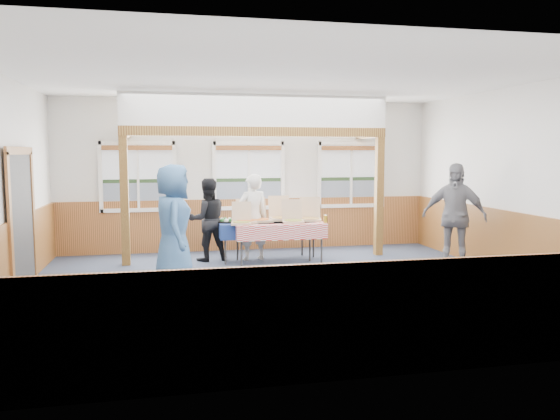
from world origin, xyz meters
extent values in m
plane|color=#272D40|center=(0.00, 0.00, 0.00)|extent=(8.00, 8.00, 0.00)
plane|color=white|center=(0.00, 0.00, 3.20)|extent=(8.00, 8.00, 0.00)
plane|color=silver|center=(0.00, 3.50, 1.60)|extent=(8.00, 0.00, 8.00)
plane|color=silver|center=(0.00, -3.50, 1.60)|extent=(8.00, 0.00, 8.00)
plane|color=silver|center=(4.00, 0.00, 1.60)|extent=(0.00, 8.00, 8.00)
cube|color=brown|center=(0.00, 3.48, 0.55)|extent=(7.98, 0.05, 1.10)
cube|color=brown|center=(0.00, -3.48, 0.55)|extent=(7.98, 0.05, 1.10)
cube|color=brown|center=(-3.98, 0.00, 0.55)|extent=(0.05, 6.98, 1.10)
cube|color=brown|center=(3.98, 0.00, 0.55)|extent=(0.05, 6.98, 1.10)
cube|color=#323232|center=(-3.96, 0.90, 1.05)|extent=(0.06, 1.30, 2.10)
cube|color=white|center=(-2.30, 3.44, 0.91)|extent=(1.52, 0.05, 0.08)
cube|color=white|center=(-2.30, 3.44, 2.29)|extent=(1.52, 0.05, 0.08)
cube|color=white|center=(-3.04, 3.44, 1.60)|extent=(0.08, 0.05, 1.46)
cube|color=white|center=(-1.56, 3.44, 1.60)|extent=(0.08, 0.05, 1.46)
cube|color=white|center=(-2.30, 3.44, 1.60)|extent=(0.05, 0.05, 1.30)
cube|color=slate|center=(-2.30, 3.48, 1.21)|extent=(1.40, 0.02, 0.52)
cube|color=#233C1E|center=(-2.30, 3.48, 1.51)|extent=(1.40, 0.02, 0.08)
cube|color=silver|center=(-2.30, 3.48, 1.90)|extent=(1.40, 0.02, 0.70)
cube|color=brown|center=(-2.30, 3.42, 2.19)|extent=(1.40, 0.07, 0.10)
cube|color=white|center=(0.00, 3.44, 0.91)|extent=(1.52, 0.05, 0.08)
cube|color=white|center=(0.00, 3.44, 2.29)|extent=(1.52, 0.05, 0.08)
cube|color=white|center=(-0.74, 3.44, 1.60)|extent=(0.08, 0.05, 1.46)
cube|color=white|center=(0.74, 3.44, 1.60)|extent=(0.08, 0.05, 1.46)
cube|color=white|center=(0.00, 3.44, 1.60)|extent=(0.05, 0.05, 1.30)
cube|color=slate|center=(0.00, 3.48, 1.21)|extent=(1.40, 0.02, 0.52)
cube|color=#233C1E|center=(0.00, 3.48, 1.51)|extent=(1.40, 0.02, 0.08)
cube|color=silver|center=(0.00, 3.48, 1.90)|extent=(1.40, 0.02, 0.70)
cube|color=brown|center=(0.00, 3.42, 2.19)|extent=(1.40, 0.07, 0.10)
cube|color=white|center=(2.30, 3.44, 0.91)|extent=(1.52, 0.05, 0.08)
cube|color=white|center=(2.30, 3.44, 2.29)|extent=(1.52, 0.05, 0.08)
cube|color=white|center=(1.56, 3.44, 1.60)|extent=(0.08, 0.05, 1.46)
cube|color=white|center=(3.04, 3.44, 1.60)|extent=(0.08, 0.05, 1.46)
cube|color=white|center=(2.30, 3.44, 1.60)|extent=(0.05, 0.05, 1.30)
cube|color=slate|center=(2.30, 3.48, 1.21)|extent=(1.40, 0.02, 0.52)
cube|color=#233C1E|center=(2.30, 3.48, 1.51)|extent=(1.40, 0.02, 0.08)
cube|color=silver|center=(2.30, 3.48, 1.90)|extent=(1.40, 0.02, 0.70)
cube|color=brown|center=(2.30, 3.42, 2.19)|extent=(1.40, 0.07, 0.10)
cube|color=#532D12|center=(-2.50, 2.30, 1.20)|extent=(0.15, 0.15, 2.40)
cube|color=#532D12|center=(2.50, 2.30, 1.20)|extent=(0.15, 0.15, 2.40)
cube|color=#532D12|center=(0.00, 2.30, 2.49)|extent=(5.15, 0.18, 0.18)
cylinder|color=#323232|center=(-0.68, 1.95, 0.36)|extent=(0.04, 0.04, 0.73)
cylinder|color=#323232|center=(-0.68, 2.56, 0.36)|extent=(0.04, 0.04, 0.73)
cylinder|color=#323232|center=(0.95, 1.95, 0.36)|extent=(0.04, 0.04, 0.73)
cylinder|color=#323232|center=(0.95, 2.56, 0.36)|extent=(0.04, 0.04, 0.73)
cube|color=#323232|center=(0.14, 2.25, 0.73)|extent=(1.82, 0.92, 0.03)
cube|color=navy|center=(0.14, 2.25, 0.75)|extent=(1.89, 0.98, 0.01)
cube|color=navy|center=(0.14, 1.86, 0.61)|extent=(1.81, 0.20, 0.28)
cube|color=navy|center=(0.14, 2.65, 0.61)|extent=(1.81, 0.20, 0.28)
cylinder|color=#323232|center=(-0.40, 1.76, 0.36)|extent=(0.04, 0.04, 0.73)
cylinder|color=#323232|center=(-0.40, 2.33, 0.36)|extent=(0.04, 0.04, 0.73)
cylinder|color=#323232|center=(1.13, 1.76, 0.36)|extent=(0.04, 0.04, 0.73)
cylinder|color=#323232|center=(1.13, 2.33, 0.36)|extent=(0.04, 0.04, 0.73)
cube|color=#323232|center=(0.36, 2.04, 0.73)|extent=(1.80, 1.29, 0.03)
cube|color=red|center=(0.36, 2.04, 0.75)|extent=(1.87, 1.37, 0.01)
cube|color=red|center=(0.36, 1.67, 0.61)|extent=(1.58, 0.69, 0.28)
cube|color=red|center=(0.36, 2.42, 0.61)|extent=(1.58, 0.69, 0.28)
cube|color=tan|center=(-0.26, 2.10, 0.78)|extent=(0.46, 0.46, 0.05)
cylinder|color=gold|center=(-0.26, 2.10, 0.81)|extent=(0.40, 0.40, 0.01)
cube|color=tan|center=(-0.23, 2.34, 1.00)|extent=(0.41, 0.16, 0.40)
cube|color=tan|center=(0.49, 2.37, 0.78)|extent=(0.43, 0.43, 0.05)
cylinder|color=#C9BC5D|center=(0.49, 2.37, 0.81)|extent=(0.38, 0.38, 0.01)
cube|color=tan|center=(0.49, 2.63, 1.02)|extent=(0.43, 0.10, 0.42)
cube|color=tan|center=(-0.39, 1.90, 0.78)|extent=(0.43, 0.43, 0.04)
cylinder|color=gold|center=(-0.39, 1.90, 0.81)|extent=(0.37, 0.37, 0.01)
cube|color=tan|center=(-0.35, 2.12, 0.98)|extent=(0.38, 0.15, 0.36)
cube|color=tan|center=(0.01, 2.19, 0.78)|extent=(0.48, 0.48, 0.05)
cylinder|color=gold|center=(0.01, 2.19, 0.81)|extent=(0.42, 0.42, 0.01)
cube|color=tan|center=(-0.02, 2.45, 1.01)|extent=(0.43, 0.16, 0.41)
cube|color=tan|center=(0.61, 1.92, 0.78)|extent=(0.43, 0.43, 0.04)
cylinder|color=gold|center=(0.61, 1.92, 0.81)|extent=(0.38, 0.38, 0.01)
cube|color=tan|center=(0.64, 2.16, 0.99)|extent=(0.40, 0.14, 0.39)
cube|color=tan|center=(1.01, 2.14, 0.78)|extent=(0.49, 0.49, 0.05)
cylinder|color=#C9BC5D|center=(1.01, 2.14, 0.81)|extent=(0.43, 0.43, 0.01)
cube|color=tan|center=(1.07, 2.38, 1.00)|extent=(0.42, 0.19, 0.40)
cylinder|color=black|center=(-0.61, 2.25, 0.77)|extent=(0.37, 0.37, 0.03)
cylinder|color=silver|center=(-0.61, 2.25, 0.80)|extent=(0.08, 0.08, 0.04)
sphere|color=#266527|center=(-0.51, 2.25, 0.80)|extent=(0.08, 0.08, 0.08)
sphere|color=white|center=(-0.55, 2.33, 0.80)|extent=(0.08, 0.08, 0.08)
sphere|color=#266527|center=(-0.64, 2.35, 0.80)|extent=(0.08, 0.08, 0.08)
sphere|color=white|center=(-0.71, 2.30, 0.80)|extent=(0.08, 0.08, 0.08)
sphere|color=#266527|center=(-0.71, 2.21, 0.80)|extent=(0.08, 0.08, 0.08)
sphere|color=white|center=(-0.64, 2.15, 0.80)|extent=(0.08, 0.08, 0.08)
sphere|color=#266527|center=(-0.55, 2.17, 0.80)|extent=(0.08, 0.08, 0.08)
cylinder|color=olive|center=(1.21, 1.79, 0.83)|extent=(0.07, 0.07, 0.15)
imported|color=silver|center=(-0.10, 2.31, 0.84)|extent=(0.69, 0.53, 1.68)
imported|color=black|center=(-0.97, 2.42, 0.80)|extent=(0.87, 0.73, 1.60)
imported|color=#3B6594|center=(-1.64, 0.66, 0.96)|extent=(0.62, 0.94, 1.91)
imported|color=gray|center=(3.29, 0.73, 0.95)|extent=(1.16, 1.07, 1.91)
camera|label=1|loc=(-1.77, -8.11, 2.09)|focal=35.00mm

